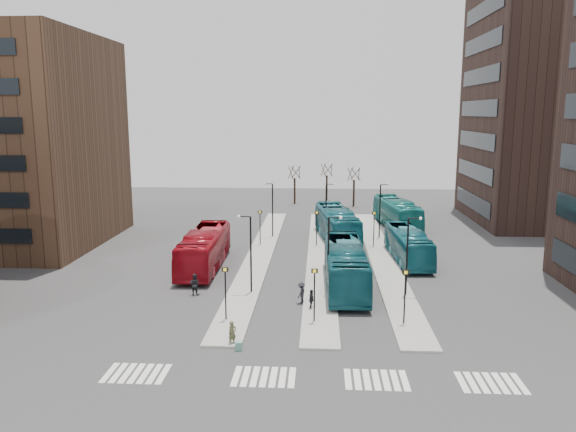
# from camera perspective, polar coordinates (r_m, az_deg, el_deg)

# --- Properties ---
(ground) EXTENTS (160.00, 160.00, 0.00)m
(ground) POSITION_cam_1_polar(r_m,az_deg,el_deg) (27.85, -1.13, -19.74)
(ground) COLOR #2F2F32
(ground) RESTS_ON ground
(island_left) EXTENTS (2.50, 45.00, 0.15)m
(island_left) POSITION_cam_1_polar(r_m,az_deg,el_deg) (56.07, -2.87, -3.91)
(island_left) COLOR gray
(island_left) RESTS_ON ground
(island_mid) EXTENTS (2.50, 45.00, 0.15)m
(island_mid) POSITION_cam_1_polar(r_m,az_deg,el_deg) (55.76, 3.29, -4.00)
(island_mid) COLOR gray
(island_mid) RESTS_ON ground
(island_right) EXTENTS (2.50, 45.00, 0.15)m
(island_right) POSITION_cam_1_polar(r_m,az_deg,el_deg) (56.09, 9.45, -4.04)
(island_right) COLOR gray
(island_right) RESTS_ON ground
(suitcase) EXTENTS (0.46, 0.39, 0.52)m
(suitcase) POSITION_cam_1_polar(r_m,az_deg,el_deg) (34.52, -5.03, -13.03)
(suitcase) COLOR #1D48A0
(suitcase) RESTS_ON ground
(red_bus) EXTENTS (3.16, 12.69, 3.52)m
(red_bus) POSITION_cam_1_polar(r_m,az_deg,el_deg) (51.69, -8.50, -3.34)
(red_bus) COLOR maroon
(red_bus) RESTS_ON ground
(teal_bus_a) EXTENTS (3.26, 13.05, 3.62)m
(teal_bus_a) POSITION_cam_1_polar(r_m,az_deg,el_deg) (45.66, 5.84, -5.06)
(teal_bus_a) COLOR #124F5A
(teal_bus_a) RESTS_ON ground
(teal_bus_b) EXTENTS (4.97, 13.43, 3.66)m
(teal_bus_b) POSITION_cam_1_polar(r_m,az_deg,el_deg) (62.12, 4.98, -0.86)
(teal_bus_b) COLOR #166270
(teal_bus_b) RESTS_ON ground
(teal_bus_c) EXTENTS (3.31, 11.31, 3.11)m
(teal_bus_c) POSITION_cam_1_polar(r_m,az_deg,el_deg) (54.78, 12.09, -2.89)
(teal_bus_c) COLOR #16616F
(teal_bus_c) RESTS_ON ground
(teal_bus_d) EXTENTS (4.77, 12.89, 3.51)m
(teal_bus_d) POSITION_cam_1_polar(r_m,az_deg,el_deg) (70.44, 11.00, 0.28)
(teal_bus_d) COLOR #166F6C
(teal_bus_d) RESTS_ON ground
(traveller) EXTENTS (0.66, 0.66, 1.55)m
(traveller) POSITION_cam_1_polar(r_m,az_deg,el_deg) (35.04, -5.68, -11.77)
(traveller) COLOR brown
(traveller) RESTS_ON ground
(commuter_a) EXTENTS (0.97, 0.85, 1.69)m
(commuter_a) POSITION_cam_1_polar(r_m,az_deg,el_deg) (44.54, -9.46, -6.86)
(commuter_a) COLOR black
(commuter_a) RESTS_ON ground
(commuter_b) EXTENTS (0.46, 0.92, 1.50)m
(commuter_b) POSITION_cam_1_polar(r_m,az_deg,el_deg) (40.79, 2.39, -8.50)
(commuter_b) COLOR black
(commuter_b) RESTS_ON ground
(commuter_c) EXTENTS (0.91, 1.16, 1.59)m
(commuter_c) POSITION_cam_1_polar(r_m,az_deg,el_deg) (42.14, 1.36, -7.80)
(commuter_c) COLOR black
(commuter_c) RESTS_ON ground
(crosswalk_stripes) EXTENTS (22.35, 2.40, 0.01)m
(crosswalk_stripes) POSITION_cam_1_polar(r_m,az_deg,el_deg) (31.30, 2.78, -16.12)
(crosswalk_stripes) COLOR silver
(crosswalk_stripes) RESTS_ON ground
(tower_far) EXTENTS (20.12, 20.00, 30.00)m
(tower_far) POSITION_cam_1_polar(r_m,az_deg,el_deg) (79.87, 25.84, 10.18)
(tower_far) COLOR #301F1A
(tower_far) RESTS_ON ground
(sign_poles) EXTENTS (12.45, 22.12, 3.65)m
(sign_poles) POSITION_cam_1_polar(r_m,az_deg,el_deg) (48.40, 2.84, -3.40)
(sign_poles) COLOR black
(sign_poles) RESTS_ON ground
(lamp_posts) EXTENTS (14.04, 20.24, 6.12)m
(lamp_posts) POSITION_cam_1_polar(r_m,az_deg,el_deg) (53.03, 4.02, -0.88)
(lamp_posts) COLOR black
(lamp_posts) RESTS_ON ground
(bare_trees) EXTENTS (10.97, 8.14, 5.90)m
(bare_trees) POSITION_cam_1_polar(r_m,az_deg,el_deg) (87.39, 3.76, 3.06)
(bare_trees) COLOR black
(bare_trees) RESTS_ON ground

